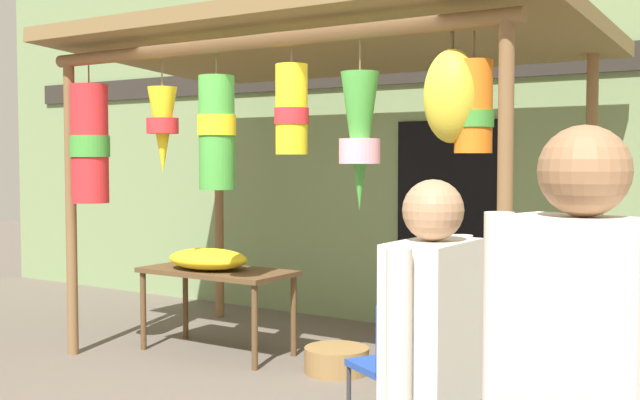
{
  "coord_description": "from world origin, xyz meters",
  "views": [
    {
      "loc": [
        3.26,
        -4.3,
        1.65
      ],
      "look_at": [
        -0.24,
        1.06,
        1.31
      ],
      "focal_mm": 44.52,
      "sensor_mm": 36.0,
      "label": 1
    }
  ],
  "objects_px": {
    "flower_heap_on_table": "(209,259)",
    "parked_bicycle": "(592,360)",
    "vendor_in_orange": "(432,366)",
    "display_table": "(217,279)",
    "folding_chair": "(398,358)",
    "customer_foreground": "(580,398)",
    "wicker_basket_by_table": "(337,360)"
  },
  "relations": [
    {
      "from": "flower_heap_on_table",
      "to": "parked_bicycle",
      "type": "xyz_separation_m",
      "value": [
        3.12,
        0.15,
        -0.45
      ]
    },
    {
      "from": "vendor_in_orange",
      "to": "display_table",
      "type": "bearing_deg",
      "value": 140.95
    },
    {
      "from": "display_table",
      "to": "parked_bicycle",
      "type": "height_order",
      "value": "parked_bicycle"
    },
    {
      "from": "folding_chair",
      "to": "customer_foreground",
      "type": "distance_m",
      "value": 2.53
    },
    {
      "from": "display_table",
      "to": "flower_heap_on_table",
      "type": "xyz_separation_m",
      "value": [
        -0.04,
        -0.05,
        0.17
      ]
    },
    {
      "from": "display_table",
      "to": "folding_chair",
      "type": "xyz_separation_m",
      "value": [
        2.28,
        -1.09,
        -0.13
      ]
    },
    {
      "from": "folding_chair",
      "to": "parked_bicycle",
      "type": "relative_size",
      "value": 0.48
    },
    {
      "from": "wicker_basket_by_table",
      "to": "parked_bicycle",
      "type": "height_order",
      "value": "parked_bicycle"
    },
    {
      "from": "display_table",
      "to": "vendor_in_orange",
      "type": "xyz_separation_m",
      "value": [
        3.2,
        -2.59,
        0.29
      ]
    },
    {
      "from": "vendor_in_orange",
      "to": "customer_foreground",
      "type": "height_order",
      "value": "customer_foreground"
    },
    {
      "from": "customer_foreground",
      "to": "vendor_in_orange",
      "type": "bearing_deg",
      "value": 144.87
    },
    {
      "from": "flower_heap_on_table",
      "to": "folding_chair",
      "type": "height_order",
      "value": "flower_heap_on_table"
    },
    {
      "from": "wicker_basket_by_table",
      "to": "customer_foreground",
      "type": "xyz_separation_m",
      "value": [
        2.65,
        -3.06,
        0.93
      ]
    },
    {
      "from": "flower_heap_on_table",
      "to": "wicker_basket_by_table",
      "type": "height_order",
      "value": "flower_heap_on_table"
    },
    {
      "from": "wicker_basket_by_table",
      "to": "folding_chair",
      "type": "bearing_deg",
      "value": -45.2
    },
    {
      "from": "display_table",
      "to": "folding_chair",
      "type": "distance_m",
      "value": 2.53
    },
    {
      "from": "vendor_in_orange",
      "to": "wicker_basket_by_table",
      "type": "bearing_deg",
      "value": 127.65
    },
    {
      "from": "display_table",
      "to": "wicker_basket_by_table",
      "type": "relative_size",
      "value": 2.62
    },
    {
      "from": "wicker_basket_by_table",
      "to": "parked_bicycle",
      "type": "relative_size",
      "value": 0.29
    },
    {
      "from": "customer_foreground",
      "to": "display_table",
      "type": "bearing_deg",
      "value": 141.56
    },
    {
      "from": "display_table",
      "to": "customer_foreground",
      "type": "bearing_deg",
      "value": -38.44
    },
    {
      "from": "parked_bicycle",
      "to": "customer_foreground",
      "type": "relative_size",
      "value": 1.01
    },
    {
      "from": "parked_bicycle",
      "to": "flower_heap_on_table",
      "type": "bearing_deg",
      "value": -177.3
    },
    {
      "from": "folding_chair",
      "to": "vendor_in_orange",
      "type": "bearing_deg",
      "value": -58.74
    },
    {
      "from": "display_table",
      "to": "customer_foreground",
      "type": "relative_size",
      "value": 0.76
    },
    {
      "from": "flower_heap_on_table",
      "to": "parked_bicycle",
      "type": "height_order",
      "value": "parked_bicycle"
    },
    {
      "from": "folding_chair",
      "to": "wicker_basket_by_table",
      "type": "height_order",
      "value": "folding_chair"
    },
    {
      "from": "parked_bicycle",
      "to": "vendor_in_orange",
      "type": "relative_size",
      "value": 1.11
    },
    {
      "from": "customer_foreground",
      "to": "parked_bicycle",
      "type": "bearing_deg",
      "value": 103.43
    },
    {
      "from": "parked_bicycle",
      "to": "wicker_basket_by_table",
      "type": "bearing_deg",
      "value": -178.11
    },
    {
      "from": "flower_heap_on_table",
      "to": "vendor_in_orange",
      "type": "relative_size",
      "value": 0.47
    },
    {
      "from": "flower_heap_on_table",
      "to": "customer_foreground",
      "type": "xyz_separation_m",
      "value": [
        3.86,
        -2.98,
        0.23
      ]
    }
  ]
}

